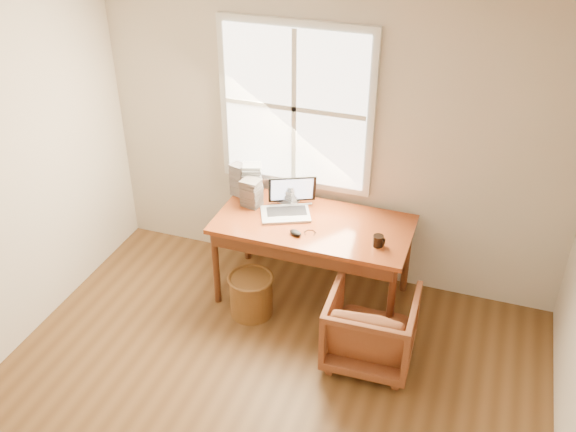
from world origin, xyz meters
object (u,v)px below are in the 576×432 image
(laptop, at_px, (285,199))
(wicker_stool, at_px, (251,295))
(armchair, at_px, (371,327))
(coffee_mug, at_px, (378,241))
(cd_stack_a, at_px, (252,181))
(desk, at_px, (313,224))

(laptop, bearing_deg, wicker_stool, -135.22)
(armchair, distance_m, coffee_mug, 0.66)
(armchair, height_order, cd_stack_a, cd_stack_a)
(armchair, xyz_separation_m, cd_stack_a, (-1.27, 0.82, 0.60))
(armchair, bearing_deg, coffee_mug, -81.86)
(armchair, xyz_separation_m, wicker_stool, (-1.05, 0.20, -0.12))
(laptop, height_order, coffee_mug, laptop)
(cd_stack_a, bearing_deg, wicker_stool, -70.35)
(cd_stack_a, bearing_deg, laptop, -28.31)
(armchair, bearing_deg, desk, -44.14)
(desk, bearing_deg, wicker_stool, -136.66)
(wicker_stool, distance_m, cd_stack_a, 0.98)
(coffee_mug, bearing_deg, laptop, 144.70)
(wicker_stool, xyz_separation_m, cd_stack_a, (-0.22, 0.62, 0.73))
(armchair, relative_size, cd_stack_a, 2.15)
(armchair, xyz_separation_m, coffee_mug, (-0.08, 0.42, 0.49))
(coffee_mug, relative_size, cd_stack_a, 0.30)
(desk, height_order, cd_stack_a, cd_stack_a)
(desk, bearing_deg, cd_stack_a, 159.62)
(wicker_stool, bearing_deg, coffee_mug, 13.04)
(coffee_mug, bearing_deg, wicker_stool, 170.81)
(desk, xyz_separation_m, laptop, (-0.25, 0.03, 0.18))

